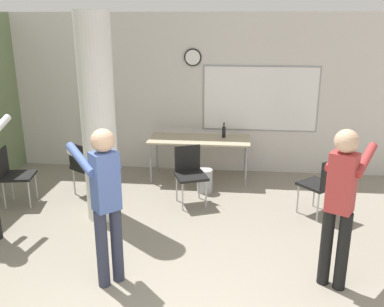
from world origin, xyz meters
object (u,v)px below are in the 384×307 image
folding_table (199,141)px  chair_mid_room (322,182)px  chair_table_front (190,171)px  person_playing_side (341,197)px  bottle_on_table (224,132)px  chair_near_pillar (85,165)px  person_playing_front (105,195)px  chair_by_left_wall (13,172)px

folding_table → chair_mid_room: 2.25m
chair_mid_room → chair_table_front: 1.91m
folding_table → person_playing_side: 3.42m
bottle_on_table → chair_mid_room: bearing=-44.4°
chair_near_pillar → chair_mid_room: size_ratio=1.00×
chair_near_pillar → person_playing_front: bearing=-65.2°
chair_by_left_wall → person_playing_front: bearing=-42.1°
chair_mid_room → person_playing_side: (-0.16, -1.68, 0.49)m
bottle_on_table → person_playing_front: size_ratio=0.16×
chair_mid_room → chair_table_front: size_ratio=1.00×
chair_near_pillar → person_playing_side: bearing=-31.2°
chair_by_left_wall → chair_table_front: 2.63m
chair_by_left_wall → person_playing_side: bearing=-20.3°
chair_table_front → bottle_on_table: bearing=67.8°
person_playing_side → folding_table: bearing=119.6°
person_playing_side → chair_mid_room: bearing=84.6°
folding_table → bottle_on_table: 0.45m
folding_table → person_playing_side: (1.68, -2.96, 0.32)m
folding_table → chair_near_pillar: (-1.71, -0.91, -0.17)m
chair_near_pillar → folding_table: bearing=28.0°
chair_table_front → chair_mid_room: bearing=-7.8°
folding_table → chair_near_pillar: chair_near_pillar is taller
chair_near_pillar → bottle_on_table: bearing=25.8°
bottle_on_table → chair_near_pillar: bottle_on_table is taller
bottle_on_table → person_playing_side: (1.27, -3.08, 0.17)m
person_playing_side → chair_by_left_wall: bearing=159.7°
folding_table → chair_mid_room: bearing=-34.8°
bottle_on_table → chair_by_left_wall: (-3.07, -1.47, -0.32)m
chair_mid_room → chair_by_left_wall: 4.50m
person_playing_front → person_playing_side: bearing=4.8°
folding_table → person_playing_front: person_playing_front is taller
chair_by_left_wall → person_playing_side: 4.66m
chair_table_front → person_playing_front: (-0.62, -2.14, 0.49)m
folding_table → person_playing_side: bearing=-60.4°
chair_near_pillar → person_playing_side: 3.99m
chair_table_front → chair_by_left_wall: bearing=-172.6°
chair_near_pillar → chair_table_front: size_ratio=1.00×
chair_mid_room → bottle_on_table: bearing=135.6°
folding_table → chair_table_front: 1.04m
folding_table → bottle_on_table: size_ratio=6.50×
folding_table → chair_mid_room: chair_mid_room is taller
bottle_on_table → chair_near_pillar: size_ratio=0.30×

